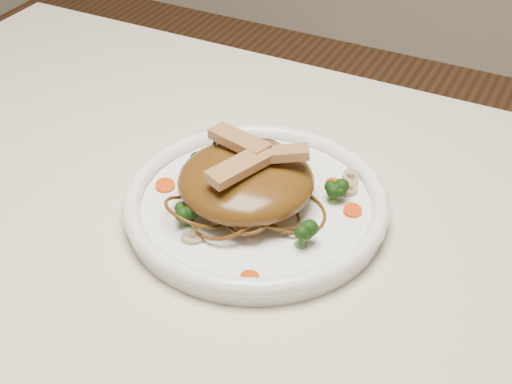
% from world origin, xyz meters
% --- Properties ---
extents(table, '(1.20, 0.80, 0.75)m').
position_xyz_m(table, '(0.00, 0.00, 0.65)').
color(table, beige).
rests_on(table, ground).
extents(plate, '(0.33, 0.33, 0.02)m').
position_xyz_m(plate, '(0.02, 0.05, 0.76)').
color(plate, white).
rests_on(plate, table).
extents(noodle_mound, '(0.16, 0.16, 0.05)m').
position_xyz_m(noodle_mound, '(0.01, 0.05, 0.79)').
color(noodle_mound, '#583410').
rests_on(noodle_mound, plate).
extents(chicken_a, '(0.07, 0.05, 0.01)m').
position_xyz_m(chicken_a, '(0.03, 0.06, 0.83)').
color(chicken_a, tan).
rests_on(chicken_a, noodle_mound).
extents(chicken_b, '(0.08, 0.04, 0.01)m').
position_xyz_m(chicken_b, '(-0.01, 0.07, 0.83)').
color(chicken_b, tan).
rests_on(chicken_b, noodle_mound).
extents(chicken_c, '(0.05, 0.08, 0.01)m').
position_xyz_m(chicken_c, '(0.01, 0.02, 0.83)').
color(chicken_c, tan).
rests_on(chicken_c, noodle_mound).
extents(broccoli_0, '(0.03, 0.03, 0.03)m').
position_xyz_m(broccoli_0, '(0.09, 0.09, 0.78)').
color(broccoli_0, '#16340A').
rests_on(broccoli_0, plate).
extents(broccoli_1, '(0.03, 0.03, 0.03)m').
position_xyz_m(broccoli_1, '(-0.06, 0.08, 0.78)').
color(broccoli_1, '#16340A').
rests_on(broccoli_1, plate).
extents(broccoli_2, '(0.03, 0.03, 0.03)m').
position_xyz_m(broccoli_2, '(-0.03, -0.02, 0.78)').
color(broccoli_2, '#16340A').
rests_on(broccoli_2, plate).
extents(broccoli_3, '(0.04, 0.04, 0.03)m').
position_xyz_m(broccoli_3, '(0.09, 0.01, 0.78)').
color(broccoli_3, '#16340A').
rests_on(broccoli_3, plate).
extents(carrot_0, '(0.02, 0.02, 0.00)m').
position_xyz_m(carrot_0, '(0.08, 0.12, 0.77)').
color(carrot_0, '#ED4408').
rests_on(carrot_0, plate).
extents(carrot_1, '(0.03, 0.03, 0.00)m').
position_xyz_m(carrot_1, '(-0.08, 0.02, 0.77)').
color(carrot_1, '#ED4408').
rests_on(carrot_1, plate).
extents(carrot_2, '(0.02, 0.02, 0.00)m').
position_xyz_m(carrot_2, '(0.12, 0.08, 0.77)').
color(carrot_2, '#ED4408').
rests_on(carrot_2, plate).
extents(carrot_3, '(0.03, 0.03, 0.00)m').
position_xyz_m(carrot_3, '(-0.01, 0.14, 0.77)').
color(carrot_3, '#ED4408').
rests_on(carrot_3, plate).
extents(carrot_4, '(0.02, 0.02, 0.00)m').
position_xyz_m(carrot_4, '(0.07, -0.06, 0.77)').
color(carrot_4, '#ED4408').
rests_on(carrot_4, plate).
extents(mushroom_0, '(0.03, 0.03, 0.01)m').
position_xyz_m(mushroom_0, '(-0.01, -0.04, 0.77)').
color(mushroom_0, '#C0AE90').
rests_on(mushroom_0, plate).
extents(mushroom_1, '(0.03, 0.03, 0.01)m').
position_xyz_m(mushroom_1, '(0.10, 0.11, 0.77)').
color(mushroom_1, '#C0AE90').
rests_on(mushroom_1, plate).
extents(mushroom_2, '(0.04, 0.04, 0.01)m').
position_xyz_m(mushroom_2, '(-0.07, 0.09, 0.77)').
color(mushroom_2, '#C0AE90').
rests_on(mushroom_2, plate).
extents(mushroom_3, '(0.04, 0.04, 0.01)m').
position_xyz_m(mushroom_3, '(0.10, 0.13, 0.77)').
color(mushroom_3, '#C0AE90').
rests_on(mushroom_3, plate).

